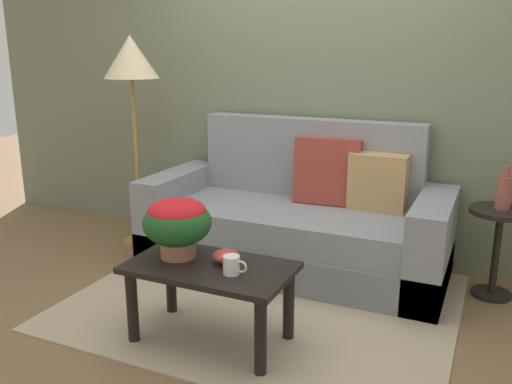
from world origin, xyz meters
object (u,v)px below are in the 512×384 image
Objects in this scene: potted_plant at (177,222)px; snack_bowl at (226,256)px; side_table at (498,237)px; table_vase at (504,192)px; coffee_table at (210,280)px; coffee_mug at (232,265)px; couch at (298,224)px; floor_lamp at (131,67)px.

potted_plant reaches higher than snack_bowl.
side_table is at bearing 41.89° from snack_bowl.
coffee_table is at bearing -137.95° from table_vase.
coffee_mug is at bearing -50.76° from snack_bowl.
snack_bowl is (0.28, 0.03, -0.16)m from potted_plant.
coffee_table is 0.15m from snack_bowl.
coffee_mug is (0.16, -0.06, 0.14)m from coffee_table.
coffee_table is (-0.06, -1.19, 0.03)m from couch.
coffee_table is 1.91m from table_vase.
side_table is at bearing 46.78° from coffee_mug.
coffee_mug is (0.10, -1.25, 0.17)m from couch.
coffee_table is 3.20× the size of table_vase.
couch is at bearing 94.68° from coffee_mug.
side_table is (1.39, 1.25, 0.05)m from coffee_table.
couch is 1.29× the size of floor_lamp.
couch reaches higher than coffee_mug.
couch reaches higher than coffee_table.
couch reaches higher than side_table.
snack_bowl is at bearing -37.98° from floor_lamp.
floor_lamp is at bearing 140.98° from coffee_mug.
couch is 1.14m from snack_bowl.
side_table is 1.56× the size of potted_plant.
coffee_mug is at bearing -133.11° from table_vase.
potted_plant is at bearing -142.76° from table_vase.
potted_plant is 0.42m from coffee_mug.
floor_lamp is at bearing -176.84° from couch.
floor_lamp is at bearing -177.04° from table_vase.
coffee_mug is at bearing -39.02° from floor_lamp.
potted_plant is 2.02m from table_vase.
snack_bowl is at bearing 129.24° from coffee_mug.
snack_bowl is (0.01, -1.13, 0.16)m from couch.
coffee_mug is (-1.23, -1.31, 0.09)m from side_table.
couch is 2.43× the size of coffee_table.
couch is 16.30× the size of coffee_mug.
potted_plant reaches higher than coffee_mug.
floor_lamp reaches higher than snack_bowl.
coffee_table is 0.53× the size of floor_lamp.
potted_plant is 2.86× the size of coffee_mug.
floor_lamp is at bearing -177.19° from side_table.
snack_bowl is 1.80m from table_vase.
potted_plant is at bearing -103.44° from couch.
table_vase is (1.39, 1.26, 0.34)m from coffee_table.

